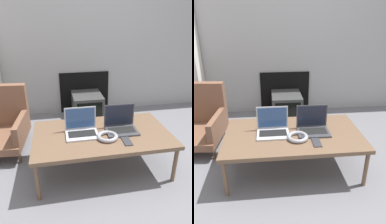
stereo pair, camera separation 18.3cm
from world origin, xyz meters
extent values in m
plane|color=slate|center=(0.00, 0.00, 0.00)|extent=(14.00, 14.00, 0.00)
cube|color=#999999|center=(0.00, 1.86, 1.30)|extent=(7.00, 0.06, 2.60)
cube|color=black|center=(0.04, 1.82, 0.31)|extent=(0.76, 0.03, 0.63)
cube|color=brown|center=(0.00, 0.35, 0.37)|extent=(1.28, 0.74, 0.04)
cylinder|color=brown|center=(-0.60, 0.02, 0.18)|extent=(0.04, 0.04, 0.35)
cylinder|color=brown|center=(0.60, 0.02, 0.18)|extent=(0.04, 0.04, 0.35)
cylinder|color=brown|center=(-0.60, 0.67, 0.18)|extent=(0.04, 0.04, 0.35)
cylinder|color=brown|center=(0.60, 0.67, 0.18)|extent=(0.04, 0.04, 0.35)
cube|color=#B2B2B7|center=(-0.19, 0.34, 0.39)|extent=(0.30, 0.23, 0.02)
cube|color=black|center=(-0.19, 0.34, 0.40)|extent=(0.25, 0.13, 0.00)
cube|color=#B2B2B7|center=(-0.19, 0.45, 0.51)|extent=(0.30, 0.01, 0.22)
cube|color=#2D4C7F|center=(-0.19, 0.44, 0.51)|extent=(0.28, 0.00, 0.20)
cube|color=#38383D|center=(0.19, 0.34, 0.39)|extent=(0.30, 0.23, 0.02)
cube|color=black|center=(0.19, 0.34, 0.40)|extent=(0.26, 0.13, 0.00)
cube|color=#38383D|center=(0.19, 0.45, 0.51)|extent=(0.30, 0.01, 0.22)
cube|color=black|center=(0.19, 0.44, 0.51)|extent=(0.28, 0.01, 0.20)
torus|color=gray|center=(0.03, 0.24, 0.40)|extent=(0.19, 0.19, 0.04)
cube|color=#333338|center=(0.18, 0.15, 0.39)|extent=(0.07, 0.15, 0.01)
cube|color=#383838|center=(0.04, 1.55, 0.18)|extent=(0.42, 0.51, 0.37)
cube|color=black|center=(0.04, 1.30, 0.18)|extent=(0.35, 0.01, 0.29)
cube|color=brown|center=(-1.07, 0.84, 0.16)|extent=(0.66, 0.69, 0.08)
cube|color=brown|center=(-1.04, 1.11, 0.45)|extent=(0.61, 0.16, 0.49)
cube|color=brown|center=(-0.80, 0.82, 0.30)|extent=(0.12, 0.58, 0.20)
cylinder|color=#4C3828|center=(-0.82, 0.57, 0.06)|extent=(0.04, 0.04, 0.12)
cylinder|color=#4C3828|center=(-0.82, 1.11, 0.06)|extent=(0.04, 0.04, 0.12)
camera|label=1|loc=(-0.40, -1.43, 1.39)|focal=35.00mm
camera|label=2|loc=(-0.22, -1.45, 1.39)|focal=35.00mm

